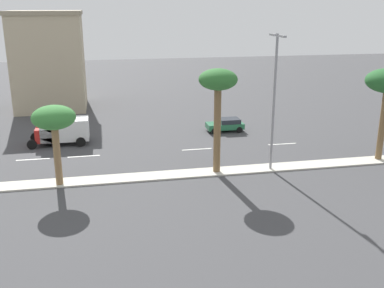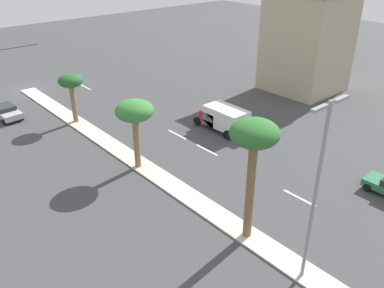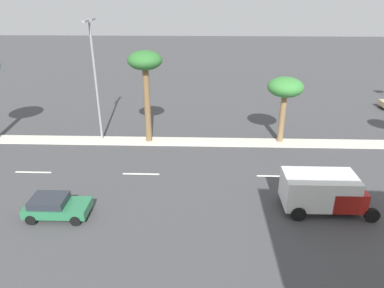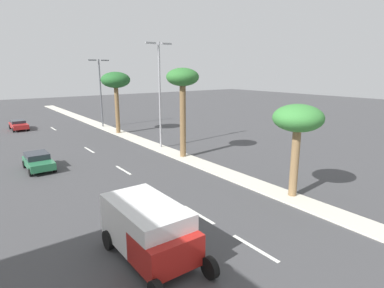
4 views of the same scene
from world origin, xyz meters
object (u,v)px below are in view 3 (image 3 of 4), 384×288
object	(u,v)px
palm_tree_right	(145,66)
sedan_green_trailing	(56,206)
palm_tree_outboard	(285,89)
box_truck	(325,191)
street_lamp_rear	(95,73)

from	to	relation	value
palm_tree_right	sedan_green_trailing	xyz separation A→B (m)	(-11.78, 4.03, -6.22)
palm_tree_outboard	box_truck	distance (m)	11.40
sedan_green_trailing	box_truck	distance (m)	16.74
palm_tree_right	sedan_green_trailing	bearing A→B (deg)	161.11
palm_tree_outboard	street_lamp_rear	xyz separation A→B (m)	(-0.07, 16.48, 1.31)
palm_tree_outboard	sedan_green_trailing	distance (m)	20.55
palm_tree_right	street_lamp_rear	size ratio (longest dim) A/B	0.76
sedan_green_trailing	palm_tree_right	bearing A→B (deg)	-18.89
palm_tree_outboard	palm_tree_right	world-z (taller)	palm_tree_right
street_lamp_rear	sedan_green_trailing	xyz separation A→B (m)	(-12.00, -0.41, -5.57)
palm_tree_right	box_truck	bearing A→B (deg)	-129.65
street_lamp_rear	box_truck	xyz separation A→B (m)	(-10.71, -17.09, -4.96)
street_lamp_rear	sedan_green_trailing	world-z (taller)	street_lamp_rear
street_lamp_rear	box_truck	bearing A→B (deg)	-122.08
sedan_green_trailing	street_lamp_rear	bearing A→B (deg)	1.95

